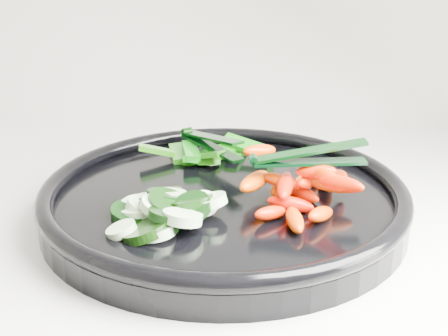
# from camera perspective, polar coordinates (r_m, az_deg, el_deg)

# --- Properties ---
(veggie_tray) EXTENTS (0.43, 0.43, 0.04)m
(veggie_tray) POSITION_cam_1_polar(r_m,az_deg,el_deg) (0.64, -0.00, -2.89)
(veggie_tray) COLOR black
(veggie_tray) RESTS_ON counter
(cucumber_pile) EXTENTS (0.12, 0.13, 0.04)m
(cucumber_pile) POSITION_cam_1_polar(r_m,az_deg,el_deg) (0.59, -5.71, -3.84)
(cucumber_pile) COLOR black
(cucumber_pile) RESTS_ON veggie_tray
(carrot_pile) EXTENTS (0.13, 0.15, 0.05)m
(carrot_pile) POSITION_cam_1_polar(r_m,az_deg,el_deg) (0.62, 7.08, -1.67)
(carrot_pile) COLOR #EA1300
(carrot_pile) RESTS_ON veggie_tray
(pepper_pile) EXTENTS (0.16, 0.08, 0.03)m
(pepper_pile) POSITION_cam_1_polar(r_m,az_deg,el_deg) (0.73, -1.72, 1.28)
(pepper_pile) COLOR #176D0A
(pepper_pile) RESTS_ON veggie_tray
(tong_carrot) EXTENTS (0.11, 0.04, 0.02)m
(tong_carrot) POSITION_cam_1_polar(r_m,az_deg,el_deg) (0.61, 7.52, 1.02)
(tong_carrot) COLOR black
(tong_carrot) RESTS_ON carrot_pile
(tong_pepper) EXTENTS (0.09, 0.10, 0.02)m
(tong_pepper) POSITION_cam_1_polar(r_m,az_deg,el_deg) (0.72, -1.33, 2.44)
(tong_pepper) COLOR black
(tong_pepper) RESTS_ON pepper_pile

